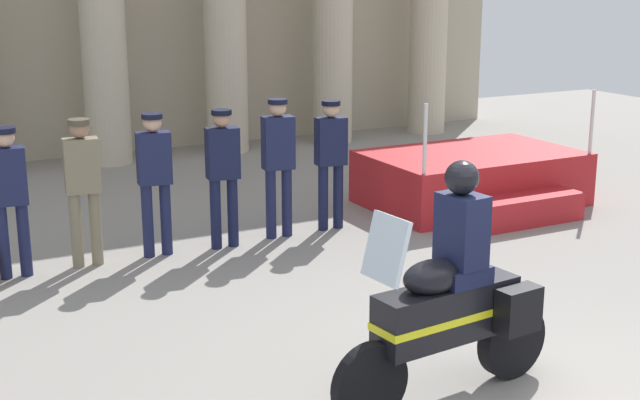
{
  "coord_description": "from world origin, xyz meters",
  "views": [
    {
      "loc": [
        -4.34,
        -4.6,
        3.26
      ],
      "look_at": [
        -0.44,
        2.82,
        1.08
      ],
      "focal_mm": 49.76,
      "sensor_mm": 36.0,
      "label": 1
    }
  ],
  "objects_px": {
    "officer_in_row_5": "(331,154)",
    "motorcycle_with_rider": "(454,302)",
    "officer_in_row_2": "(155,173)",
    "officer_in_row_4": "(278,157)",
    "officer_in_row_1": "(83,181)",
    "officer_in_row_3": "(223,167)",
    "officer_in_row_0": "(9,190)",
    "reviewing_stand": "(475,180)"
  },
  "relations": [
    {
      "from": "officer_in_row_5",
      "to": "motorcycle_with_rider",
      "type": "distance_m",
      "value": 4.77
    },
    {
      "from": "officer_in_row_2",
      "to": "officer_in_row_4",
      "type": "relative_size",
      "value": 0.97
    },
    {
      "from": "officer_in_row_1",
      "to": "officer_in_row_3",
      "type": "height_order",
      "value": "officer_in_row_1"
    },
    {
      "from": "officer_in_row_2",
      "to": "motorcycle_with_rider",
      "type": "bearing_deg",
      "value": 108.51
    },
    {
      "from": "officer_in_row_0",
      "to": "officer_in_row_2",
      "type": "bearing_deg",
      "value": -172.82
    },
    {
      "from": "officer_in_row_1",
      "to": "officer_in_row_5",
      "type": "height_order",
      "value": "officer_in_row_1"
    },
    {
      "from": "officer_in_row_1",
      "to": "motorcycle_with_rider",
      "type": "xyz_separation_m",
      "value": [
        1.76,
        -4.53,
        -0.2
      ]
    },
    {
      "from": "officer_in_row_3",
      "to": "officer_in_row_0",
      "type": "bearing_deg",
      "value": 5.49
    },
    {
      "from": "officer_in_row_0",
      "to": "motorcycle_with_rider",
      "type": "relative_size",
      "value": 0.79
    },
    {
      "from": "officer_in_row_2",
      "to": "officer_in_row_5",
      "type": "height_order",
      "value": "officer_in_row_2"
    },
    {
      "from": "officer_in_row_2",
      "to": "officer_in_row_1",
      "type": "bearing_deg",
      "value": 6.27
    },
    {
      "from": "officer_in_row_1",
      "to": "officer_in_row_4",
      "type": "height_order",
      "value": "officer_in_row_4"
    },
    {
      "from": "reviewing_stand",
      "to": "officer_in_row_1",
      "type": "xyz_separation_m",
      "value": [
        -5.56,
        -0.15,
        0.63
      ]
    },
    {
      "from": "reviewing_stand",
      "to": "officer_in_row_0",
      "type": "bearing_deg",
      "value": -178.47
    },
    {
      "from": "officer_in_row_0",
      "to": "officer_in_row_3",
      "type": "relative_size",
      "value": 0.99
    },
    {
      "from": "officer_in_row_4",
      "to": "officer_in_row_5",
      "type": "xyz_separation_m",
      "value": [
        0.75,
        0.02,
        -0.04
      ]
    },
    {
      "from": "officer_in_row_0",
      "to": "officer_in_row_1",
      "type": "relative_size",
      "value": 0.98
    },
    {
      "from": "officer_in_row_4",
      "to": "officer_in_row_1",
      "type": "bearing_deg",
      "value": 7.02
    },
    {
      "from": "officer_in_row_3",
      "to": "officer_in_row_5",
      "type": "height_order",
      "value": "officer_in_row_3"
    },
    {
      "from": "reviewing_stand",
      "to": "officer_in_row_2",
      "type": "xyz_separation_m",
      "value": [
        -4.73,
        -0.16,
        0.63
      ]
    },
    {
      "from": "officer_in_row_1",
      "to": "officer_in_row_2",
      "type": "xyz_separation_m",
      "value": [
        0.82,
        -0.01,
        0.0
      ]
    },
    {
      "from": "reviewing_stand",
      "to": "motorcycle_with_rider",
      "type": "bearing_deg",
      "value": -129.0
    },
    {
      "from": "officer_in_row_1",
      "to": "officer_in_row_4",
      "type": "distance_m",
      "value": 2.41
    },
    {
      "from": "officer_in_row_2",
      "to": "officer_in_row_5",
      "type": "bearing_deg",
      "value": -172.39
    },
    {
      "from": "reviewing_stand",
      "to": "officer_in_row_0",
      "type": "xyz_separation_m",
      "value": [
        -6.34,
        -0.17,
        0.61
      ]
    },
    {
      "from": "officer_in_row_1",
      "to": "officer_in_row_4",
      "type": "xyz_separation_m",
      "value": [
        2.41,
        0.01,
        0.04
      ]
    },
    {
      "from": "officer_in_row_4",
      "to": "officer_in_row_5",
      "type": "distance_m",
      "value": 0.75
    },
    {
      "from": "officer_in_row_2",
      "to": "officer_in_row_4",
      "type": "bearing_deg",
      "value": -172.59
    },
    {
      "from": "officer_in_row_5",
      "to": "motorcycle_with_rider",
      "type": "bearing_deg",
      "value": 79.83
    },
    {
      "from": "officer_in_row_3",
      "to": "officer_in_row_4",
      "type": "height_order",
      "value": "officer_in_row_4"
    },
    {
      "from": "motorcycle_with_rider",
      "to": "officer_in_row_0",
      "type": "bearing_deg",
      "value": -66.37
    },
    {
      "from": "officer_in_row_2",
      "to": "officer_in_row_3",
      "type": "height_order",
      "value": "officer_in_row_2"
    },
    {
      "from": "reviewing_stand",
      "to": "officer_in_row_2",
      "type": "relative_size",
      "value": 1.76
    },
    {
      "from": "officer_in_row_0",
      "to": "officer_in_row_2",
      "type": "xyz_separation_m",
      "value": [
        1.61,
        0.01,
        0.02
      ]
    },
    {
      "from": "officer_in_row_0",
      "to": "officer_in_row_4",
      "type": "relative_size",
      "value": 0.95
    },
    {
      "from": "reviewing_stand",
      "to": "officer_in_row_5",
      "type": "relative_size",
      "value": 1.77
    },
    {
      "from": "reviewing_stand",
      "to": "officer_in_row_0",
      "type": "distance_m",
      "value": 6.38
    },
    {
      "from": "officer_in_row_1",
      "to": "officer_in_row_2",
      "type": "distance_m",
      "value": 0.82
    },
    {
      "from": "officer_in_row_1",
      "to": "officer_in_row_3",
      "type": "relative_size",
      "value": 1.0
    },
    {
      "from": "officer_in_row_1",
      "to": "officer_in_row_2",
      "type": "height_order",
      "value": "officer_in_row_2"
    },
    {
      "from": "officer_in_row_2",
      "to": "officer_in_row_5",
      "type": "relative_size",
      "value": 1.01
    },
    {
      "from": "officer_in_row_3",
      "to": "officer_in_row_1",
      "type": "bearing_deg",
      "value": 4.22
    }
  ]
}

